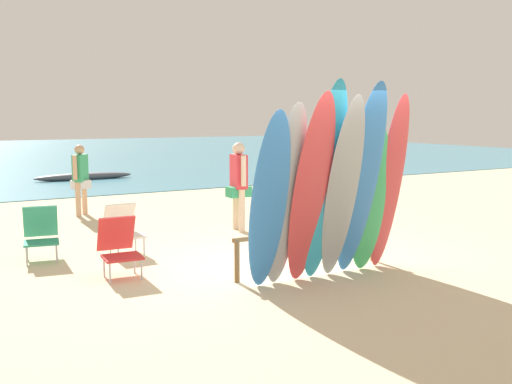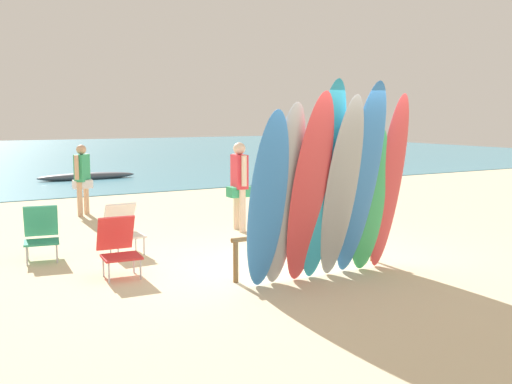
{
  "view_description": "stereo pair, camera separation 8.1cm",
  "coord_description": "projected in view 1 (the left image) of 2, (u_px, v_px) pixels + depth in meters",
  "views": [
    {
      "loc": [
        -4.58,
        -6.51,
        2.18
      ],
      "look_at": [
        0.0,
        1.55,
        0.95
      ],
      "focal_mm": 40.21,
      "sensor_mm": 36.0,
      "label": 1
    },
    {
      "loc": [
        -4.5,
        -6.55,
        2.18
      ],
      "look_at": [
        0.0,
        1.55,
        0.95
      ],
      "focal_mm": 40.21,
      "sensor_mm": 36.0,
      "label": 2
    }
  ],
  "objects": [
    {
      "name": "ground",
      "position": [
        82.0,
        178.0,
        20.21
      ],
      "size": [
        60.0,
        60.0,
        0.0
      ],
      "primitive_type": "plane",
      "color": "beige"
    },
    {
      "name": "ocean_water",
      "position": [
        22.0,
        154.0,
        33.27
      ],
      "size": [
        60.0,
        40.0,
        0.02
      ],
      "primitive_type": "cube",
      "color": "teal",
      "rests_on": "ground"
    },
    {
      "name": "surfboard_rack",
      "position": [
        310.0,
        239.0,
        8.08
      ],
      "size": [
        2.45,
        0.07,
        0.6
      ],
      "color": "brown",
      "rests_on": "ground"
    },
    {
      "name": "surfboard_blue_0",
      "position": [
        269.0,
        202.0,
        7.04
      ],
      "size": [
        0.53,
        0.61,
        2.27
      ],
      "primitive_type": "ellipsoid",
      "rotation": [
        0.23,
        0.0,
        -0.03
      ],
      "color": "#337AD1",
      "rests_on": "ground"
    },
    {
      "name": "surfboard_grey_1",
      "position": [
        286.0,
        196.0,
        7.2
      ],
      "size": [
        0.58,
        0.62,
        2.36
      ],
      "primitive_type": "ellipsoid",
      "rotation": [
        0.21,
        0.0,
        0.1
      ],
      "color": "#999EA3",
      "rests_on": "ground"
    },
    {
      "name": "surfboard_red_2",
      "position": [
        311.0,
        190.0,
        7.3
      ],
      "size": [
        0.63,
        0.69,
        2.49
      ],
      "primitive_type": "ellipsoid",
      "rotation": [
        0.23,
        0.0,
        0.08
      ],
      "color": "#D13D42",
      "rests_on": "ground"
    },
    {
      "name": "surfboard_teal_3",
      "position": [
        325.0,
        183.0,
        7.43
      ],
      "size": [
        0.57,
        0.65,
        2.65
      ],
      "primitive_type": "ellipsoid",
      "rotation": [
        0.21,
        0.0,
        0.05
      ],
      "color": "#289EC6",
      "rests_on": "ground"
    },
    {
      "name": "surfboard_grey_4",
      "position": [
        343.0,
        189.0,
        7.51
      ],
      "size": [
        0.54,
        0.77,
        2.46
      ],
      "primitive_type": "ellipsoid",
      "rotation": [
        0.26,
        0.0,
        -0.09
      ],
      "color": "#999EA3",
      "rests_on": "ground"
    },
    {
      "name": "surfboard_blue_5",
      "position": [
        361.0,
        181.0,
        7.64
      ],
      "size": [
        0.58,
        0.86,
        2.63
      ],
      "primitive_type": "ellipsoid",
      "rotation": [
        0.28,
        0.0,
        -0.06
      ],
      "color": "#337AD1",
      "rests_on": "ground"
    },
    {
      "name": "surfboard_green_6",
      "position": [
        370.0,
        200.0,
        7.94
      ],
      "size": [
        0.58,
        0.48,
        2.06
      ],
      "primitive_type": "ellipsoid",
      "rotation": [
        0.18,
        0.0,
        -0.07
      ],
      "color": "#38B266",
      "rests_on": "ground"
    },
    {
      "name": "surfboard_red_7",
      "position": [
        390.0,
        183.0,
        8.05
      ],
      "size": [
        0.51,
        0.58,
        2.5
      ],
      "primitive_type": "ellipsoid",
      "rotation": [
        0.19,
        0.0,
        0.07
      ],
      "color": "#D13D42",
      "rests_on": "ground"
    },
    {
      "name": "beachgoer_near_rack",
      "position": [
        80.0,
        175.0,
        12.56
      ],
      "size": [
        0.41,
        0.49,
        1.56
      ],
      "rotation": [
        0.0,
        0.0,
        4.05
      ],
      "color": "tan",
      "rests_on": "ground"
    },
    {
      "name": "beachgoer_strolling",
      "position": [
        239.0,
        180.0,
        10.87
      ],
      "size": [
        0.44,
        0.64,
        1.69
      ],
      "rotation": [
        0.0,
        0.0,
        4.57
      ],
      "color": "beige",
      "rests_on": "ground"
    },
    {
      "name": "beach_chair_red",
      "position": [
        119.0,
        245.0,
        7.86
      ],
      "size": [
        0.54,
        0.73,
        0.81
      ],
      "rotation": [
        0.0,
        0.0,
        -0.06
      ],
      "color": "#B7B7BC",
      "rests_on": "ground"
    },
    {
      "name": "beach_chair_blue",
      "position": [
        41.0,
        232.0,
        8.76
      ],
      "size": [
        0.6,
        0.76,
        0.82
      ],
      "rotation": [
        0.0,
        0.0,
        -0.16
      ],
      "color": "#B7B7BC",
      "rests_on": "ground"
    },
    {
      "name": "beach_chair_striped",
      "position": [
        122.0,
        227.0,
        9.2
      ],
      "size": [
        0.54,
        0.77,
        0.79
      ],
      "rotation": [
        0.0,
        0.0,
        0.05
      ],
      "color": "#B7B7BC",
      "rests_on": "ground"
    },
    {
      "name": "distant_boat",
      "position": [
        84.0,
        177.0,
        19.71
      ],
      "size": [
        3.32,
        0.5,
        0.27
      ],
      "color": "#4C515B",
      "rests_on": "ground"
    }
  ]
}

